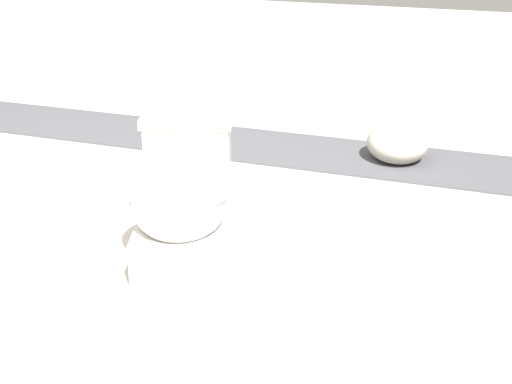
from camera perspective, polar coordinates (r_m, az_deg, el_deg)
The scene contains 4 objects.
ground_plane at distance 3.09m, azimuth -9.16°, elevation -2.97°, with size 14.00×14.00×0.00m, color beige.
gravel_strip at distance 3.95m, azimuth 5.57°, elevation 3.08°, with size 0.56×8.00×0.01m, color #4C4C51.
toilet at distance 2.78m, azimuth -5.83°, elevation -0.74°, with size 0.71×0.55×0.52m.
boulder_near at distance 3.87m, azimuth 11.24°, elevation 3.85°, with size 0.36×0.32×0.21m, color #ADA899.
Camera 1 is at (2.42, 1.39, 1.32)m, focal length 50.00 mm.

